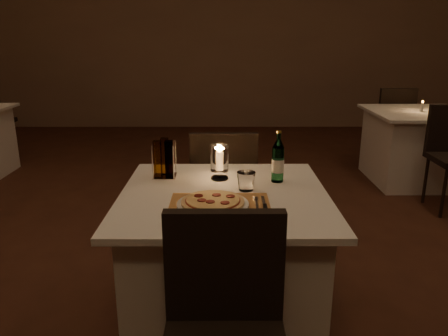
{
  "coord_description": "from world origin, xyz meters",
  "views": [
    {
      "loc": [
        0.0,
        -2.25,
        1.47
      ],
      "look_at": [
        0.01,
        -0.25,
        0.86
      ],
      "focal_mm": 35.0,
      "sensor_mm": 36.0,
      "label": 1
    }
  ],
  "objects_px": {
    "chair_near": "(225,318)",
    "hurricane_candle": "(220,159)",
    "main_table": "(224,261)",
    "pizza": "(213,201)",
    "neighbor_table_right": "(417,146)",
    "tumbler": "(246,181)",
    "water_bottle": "(278,161)",
    "chair_far": "(224,183)",
    "plate": "(213,205)"
  },
  "relations": [
    {
      "from": "main_table",
      "to": "plate",
      "type": "distance_m",
      "value": 0.42
    },
    {
      "from": "hurricane_candle",
      "to": "neighbor_table_right",
      "type": "height_order",
      "value": "hurricane_candle"
    },
    {
      "from": "plate",
      "to": "neighbor_table_right",
      "type": "bearing_deg",
      "value": 51.42
    },
    {
      "from": "chair_near",
      "to": "hurricane_candle",
      "type": "bearing_deg",
      "value": 91.42
    },
    {
      "from": "hurricane_candle",
      "to": "plate",
      "type": "bearing_deg",
      "value": -93.87
    },
    {
      "from": "chair_near",
      "to": "hurricane_candle",
      "type": "relative_size",
      "value": 4.91
    },
    {
      "from": "chair_far",
      "to": "chair_near",
      "type": "bearing_deg",
      "value": -90.0
    },
    {
      "from": "main_table",
      "to": "chair_near",
      "type": "height_order",
      "value": "chair_near"
    },
    {
      "from": "main_table",
      "to": "neighbor_table_right",
      "type": "relative_size",
      "value": 1.0
    },
    {
      "from": "pizza",
      "to": "neighbor_table_right",
      "type": "relative_size",
      "value": 0.28
    },
    {
      "from": "hurricane_candle",
      "to": "chair_far",
      "type": "bearing_deg",
      "value": 87.34
    },
    {
      "from": "main_table",
      "to": "pizza",
      "type": "height_order",
      "value": "pizza"
    },
    {
      "from": "main_table",
      "to": "tumbler",
      "type": "height_order",
      "value": "tumbler"
    },
    {
      "from": "pizza",
      "to": "water_bottle",
      "type": "xyz_separation_m",
      "value": [
        0.33,
        0.36,
        0.08
      ]
    },
    {
      "from": "chair_near",
      "to": "chair_far",
      "type": "xyz_separation_m",
      "value": [
        -0.0,
        1.43,
        0.0
      ]
    },
    {
      "from": "main_table",
      "to": "neighbor_table_right",
      "type": "distance_m",
      "value": 3.12
    },
    {
      "from": "chair_near",
      "to": "pizza",
      "type": "bearing_deg",
      "value": 95.34
    },
    {
      "from": "chair_near",
      "to": "tumbler",
      "type": "height_order",
      "value": "chair_near"
    },
    {
      "from": "chair_near",
      "to": "hurricane_candle",
      "type": "height_order",
      "value": "hurricane_candle"
    },
    {
      "from": "tumbler",
      "to": "water_bottle",
      "type": "distance_m",
      "value": 0.22
    },
    {
      "from": "plate",
      "to": "hurricane_candle",
      "type": "relative_size",
      "value": 1.74
    },
    {
      "from": "main_table",
      "to": "chair_far",
      "type": "height_order",
      "value": "chair_far"
    },
    {
      "from": "water_bottle",
      "to": "hurricane_candle",
      "type": "distance_m",
      "value": 0.3
    },
    {
      "from": "chair_far",
      "to": "pizza",
      "type": "bearing_deg",
      "value": -93.19
    },
    {
      "from": "hurricane_candle",
      "to": "neighbor_table_right",
      "type": "distance_m",
      "value": 3.0
    },
    {
      "from": "main_table",
      "to": "chair_far",
      "type": "relative_size",
      "value": 1.11
    },
    {
      "from": "chair_far",
      "to": "plate",
      "type": "bearing_deg",
      "value": -93.2
    },
    {
      "from": "chair_near",
      "to": "tumbler",
      "type": "relative_size",
      "value": 9.79
    },
    {
      "from": "water_bottle",
      "to": "neighbor_table_right",
      "type": "height_order",
      "value": "water_bottle"
    },
    {
      "from": "main_table",
      "to": "pizza",
      "type": "distance_m",
      "value": 0.44
    },
    {
      "from": "pizza",
      "to": "hurricane_candle",
      "type": "distance_m",
      "value": 0.41
    },
    {
      "from": "tumbler",
      "to": "hurricane_candle",
      "type": "relative_size",
      "value": 0.5
    },
    {
      "from": "plate",
      "to": "tumbler",
      "type": "xyz_separation_m",
      "value": [
        0.16,
        0.22,
        0.03
      ]
    },
    {
      "from": "plate",
      "to": "neighbor_table_right",
      "type": "relative_size",
      "value": 0.32
    },
    {
      "from": "hurricane_candle",
      "to": "neighbor_table_right",
      "type": "xyz_separation_m",
      "value": [
        2.02,
        2.17,
        -0.47
      ]
    },
    {
      "from": "main_table",
      "to": "water_bottle",
      "type": "bearing_deg",
      "value": 32.33
    },
    {
      "from": "chair_far",
      "to": "main_table",
      "type": "bearing_deg",
      "value": -90.0
    },
    {
      "from": "tumbler",
      "to": "hurricane_candle",
      "type": "height_order",
      "value": "hurricane_candle"
    },
    {
      "from": "tumbler",
      "to": "hurricane_candle",
      "type": "xyz_separation_m",
      "value": [
        -0.13,
        0.18,
        0.06
      ]
    },
    {
      "from": "pizza",
      "to": "tumbler",
      "type": "relative_size",
      "value": 3.05
    },
    {
      "from": "water_bottle",
      "to": "neighbor_table_right",
      "type": "relative_size",
      "value": 0.27
    },
    {
      "from": "chair_far",
      "to": "neighbor_table_right",
      "type": "relative_size",
      "value": 0.9
    },
    {
      "from": "hurricane_candle",
      "to": "chair_near",
      "type": "bearing_deg",
      "value": -88.58
    },
    {
      "from": "pizza",
      "to": "chair_near",
      "type": "bearing_deg",
      "value": -84.66
    },
    {
      "from": "main_table",
      "to": "chair_near",
      "type": "relative_size",
      "value": 1.11
    },
    {
      "from": "main_table",
      "to": "chair_near",
      "type": "bearing_deg",
      "value": -90.0
    },
    {
      "from": "main_table",
      "to": "chair_far",
      "type": "bearing_deg",
      "value": 90.0
    },
    {
      "from": "water_bottle",
      "to": "neighbor_table_right",
      "type": "distance_m",
      "value": 2.84
    },
    {
      "from": "plate",
      "to": "chair_near",
      "type": "bearing_deg",
      "value": -84.65
    },
    {
      "from": "water_bottle",
      "to": "chair_near",
      "type": "bearing_deg",
      "value": -107.34
    }
  ]
}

